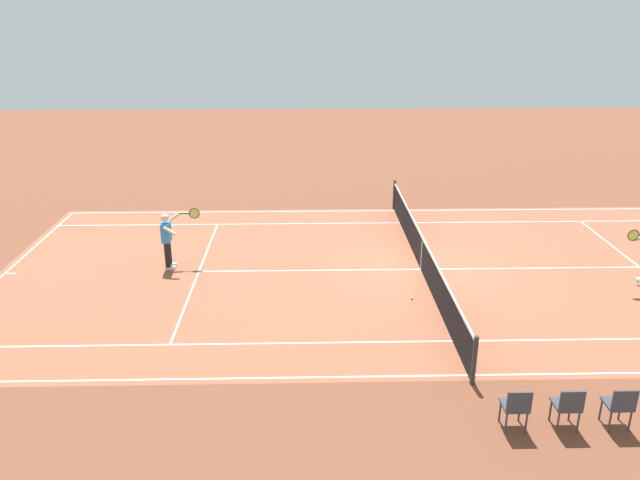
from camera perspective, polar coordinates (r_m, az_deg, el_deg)
name	(u,v)px	position (r m, az deg, el deg)	size (l,w,h in m)	color
ground_plane	(421,269)	(18.16, 9.27, -2.68)	(60.00, 60.00, 0.00)	brown
court_slab	(421,269)	(18.16, 9.27, -2.67)	(24.20, 11.40, 0.00)	#935138
court_line_markings	(421,269)	(18.16, 9.27, -2.66)	(23.85, 11.05, 0.01)	white
tennis_net	(422,254)	(17.98, 9.36, -1.24)	(0.10, 11.70, 1.08)	#2D2D33
tennis_player_near	(168,238)	(18.23, -13.81, 0.21)	(1.05, 0.78, 1.70)	black
tennis_ball	(412,298)	(16.30, 8.46, -5.33)	(0.07, 0.07, 0.07)	#CCE01E
spectator_chair_0	(620,404)	(12.54, 25.87, -13.42)	(0.44, 0.44, 0.88)	#38383D
spectator_chair_1	(568,405)	(12.16, 21.86, -13.89)	(0.44, 0.44, 0.88)	#38383D
spectator_chair_2	(516,406)	(11.84, 17.59, -14.32)	(0.44, 0.44, 0.88)	#38383D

